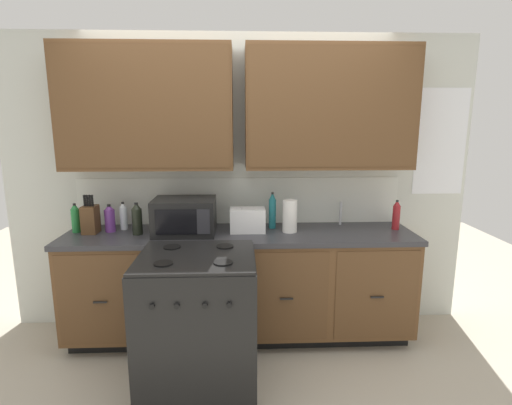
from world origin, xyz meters
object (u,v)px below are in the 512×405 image
Objects in this scene: bottle_teal at (272,211)px; bottle_dark at (137,219)px; stove_range at (198,322)px; toaster at (248,220)px; bottle_clear at (123,216)px; paper_towel_roll at (290,216)px; bottle_green at (75,218)px; bottle_red at (396,215)px; knife_block at (90,219)px; bottle_violet at (110,218)px; microwave at (185,216)px.

bottle_dark is at bearing -172.30° from bottle_teal.
toaster is at bearing 62.22° from stove_range.
bottle_dark is at bearing -46.48° from bottle_clear.
bottle_green is (-1.71, 0.06, -0.02)m from paper_towel_roll.
bottle_red is (2.24, -0.09, 0.01)m from bottle_clear.
toaster is 1.25m from knife_block.
bottle_red reaches higher than bottle_violet.
paper_towel_roll reaches higher than bottle_violet.
bottle_dark is 0.26m from bottle_violet.
toaster is 1.14× the size of bottle_red.
bottle_clear is (-1.35, 0.13, -0.02)m from paper_towel_roll.
stove_range is 1.80m from bottle_red.
bottle_green is (-0.27, -0.01, 0.01)m from bottle_violet.
microwave is 0.84m from paper_towel_roll.
toaster is 1.11m from bottle_violet.
paper_towel_roll is at bearing -1.19° from knife_block.
bottle_dark is at bearing -9.52° from bottle_green.
bottle_violet is at bearing 177.69° from toaster.
knife_block is 1.59m from paper_towel_roll.
knife_block is 1.19× the size of paper_towel_roll.
knife_block is (-0.75, 0.05, -0.02)m from microwave.
knife_block reaches higher than bottle_dark.
microwave is 2.09× the size of bottle_clear.
stove_range is at bearing -117.78° from toaster.
microwave reaches higher than bottle_red.
microwave is 1.85× the size of paper_towel_roll.
bottle_green is (-1.03, 0.70, 0.55)m from stove_range.
paper_towel_roll is 1.10× the size of bottle_green.
paper_towel_roll is (0.34, -0.03, 0.03)m from toaster.
bottle_teal is (-0.13, 0.12, 0.02)m from paper_towel_roll.
bottle_clear is at bearing 163.99° from microwave.
paper_towel_roll is 0.86× the size of bottle_teal.
knife_block is at bearing 171.83° from bottle_dark.
bottle_teal is 1.29× the size of bottle_green.
bottle_teal is 1.23× the size of bottle_red.
knife_block is at bearing -176.42° from bottle_teal.
toaster is 0.90× the size of knife_block.
bottle_green is (-1.58, -0.06, -0.03)m from bottle_teal.
bottle_red is at bearing 1.88° from microwave.
bottle_dark is at bearing -178.97° from paper_towel_roll.
bottle_teal is (1.22, -0.01, 0.04)m from bottle_clear.
bottle_clear is at bearing 179.48° from bottle_teal.
stove_range is at bearing -42.62° from bottle_violet.
bottle_dark is at bearing -178.86° from microwave.
knife_block is 1.32× the size of bottle_green.
bottle_dark is (-0.52, 0.61, 0.56)m from stove_range.
paper_towel_roll is 1.02× the size of bottle_dark.
bottle_teal is at bearing -0.52° from bottle_clear.
bottle_clear is (-1.02, 0.11, 0.02)m from toaster.
knife_block is 0.13m from bottle_green.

